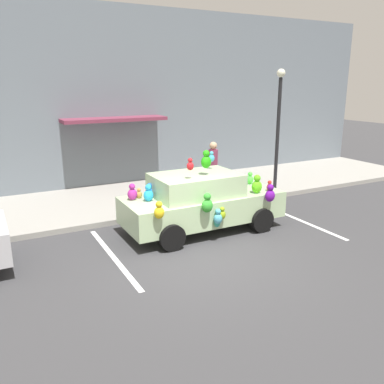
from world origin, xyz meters
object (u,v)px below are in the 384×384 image
Objects in this scene: teddy_bear_on_sidewalk at (232,186)px; street_lamp_post at (279,118)px; pedestrian_near_shopfront at (213,171)px; plush_covered_car at (201,201)px.

teddy_bear_on_sidewalk is 0.15× the size of street_lamp_post.
teddy_bear_on_sidewalk is 0.34× the size of pedestrian_near_shopfront.
plush_covered_car is 1.03× the size of street_lamp_post.
plush_covered_car is 2.30× the size of pedestrian_near_shopfront.
teddy_bear_on_sidewalk is at bearing 174.97° from street_lamp_post.
plush_covered_car is 2.78m from pedestrian_near_shopfront.
plush_covered_car is 6.76× the size of teddy_bear_on_sidewalk.
pedestrian_near_shopfront is (-0.70, 0.11, 0.58)m from teddy_bear_on_sidewalk.
street_lamp_post is 2.89m from pedestrian_near_shopfront.
street_lamp_post is (1.68, -0.15, 2.19)m from teddy_bear_on_sidewalk.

